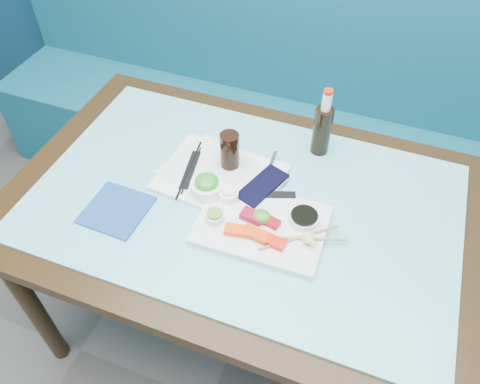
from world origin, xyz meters
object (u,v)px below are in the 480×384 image
(serving_tray, at_px, (220,177))
(cola_bottle_body, at_px, (322,131))
(blue_napkin, at_px, (116,210))
(cola_glass, at_px, (230,150))
(booth_bench, at_px, (306,129))
(dining_table, at_px, (243,219))
(seaweed_bowl, at_px, (207,188))
(sashimi_plate, at_px, (262,225))

(serving_tray, height_order, cola_bottle_body, cola_bottle_body)
(cola_bottle_body, height_order, blue_napkin, cola_bottle_body)
(cola_bottle_body, bearing_deg, cola_glass, -143.28)
(booth_bench, distance_m, cola_bottle_body, 0.74)
(cola_glass, xyz_separation_m, cola_bottle_body, (0.24, 0.18, 0.01))
(booth_bench, relative_size, cola_bottle_body, 18.35)
(dining_table, xyz_separation_m, seaweed_bowl, (-0.11, -0.02, 0.12))
(sashimi_plate, relative_size, cola_glass, 2.90)
(seaweed_bowl, xyz_separation_m, cola_bottle_body, (0.26, 0.31, 0.05))
(booth_bench, distance_m, blue_napkin, 1.13)
(blue_napkin, bearing_deg, booth_bench, 72.13)
(seaweed_bowl, distance_m, cola_glass, 0.14)
(cola_bottle_body, relative_size, blue_napkin, 0.96)
(seaweed_bowl, bearing_deg, cola_glass, 81.25)
(serving_tray, bearing_deg, sashimi_plate, -32.32)
(dining_table, relative_size, cola_glass, 11.64)
(cola_glass, bearing_deg, seaweed_bowl, -98.75)
(serving_tray, xyz_separation_m, seaweed_bowl, (-0.01, -0.07, 0.03))
(dining_table, relative_size, sashimi_plate, 4.02)
(serving_tray, distance_m, cola_glass, 0.09)
(seaweed_bowl, relative_size, blue_napkin, 0.56)
(serving_tray, xyz_separation_m, cola_glass, (0.01, 0.05, 0.07))
(booth_bench, distance_m, seaweed_bowl, 0.96)
(serving_tray, bearing_deg, cola_glass, 83.73)
(dining_table, relative_size, cola_bottle_body, 8.56)
(cola_glass, relative_size, blue_napkin, 0.70)
(booth_bench, xyz_separation_m, cola_bottle_body, (0.15, -0.55, 0.46))
(sashimi_plate, bearing_deg, cola_glass, 130.55)
(cola_glass, bearing_deg, booth_bench, 83.30)
(serving_tray, relative_size, seaweed_bowl, 3.75)
(dining_table, distance_m, serving_tray, 0.15)
(sashimi_plate, height_order, seaweed_bowl, seaweed_bowl)
(dining_table, height_order, sashimi_plate, sashimi_plate)
(booth_bench, xyz_separation_m, seaweed_bowl, (-0.11, -0.86, 0.42))
(dining_table, height_order, serving_tray, serving_tray)
(booth_bench, xyz_separation_m, sashimi_plate, (0.08, -0.92, 0.39))
(serving_tray, bearing_deg, cola_bottle_body, 47.19)
(dining_table, height_order, cola_bottle_body, cola_bottle_body)
(sashimi_plate, distance_m, serving_tray, 0.22)
(booth_bench, bearing_deg, cola_glass, -96.70)
(dining_table, bearing_deg, serving_tray, 150.85)
(booth_bench, relative_size, seaweed_bowl, 31.48)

